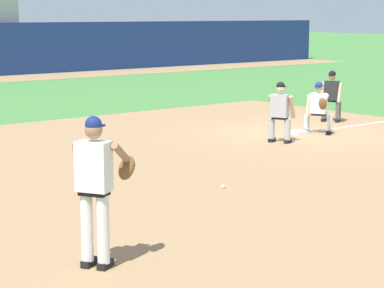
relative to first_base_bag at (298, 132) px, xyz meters
name	(u,v)px	position (x,y,z in m)	size (l,w,h in m)	color
ground_plane	(298,134)	(0.00, 0.00, -0.04)	(160.00, 160.00, 0.00)	#47843D
infield_dirt_patch	(233,177)	(-4.70, -2.77, -0.04)	(18.00, 18.00, 0.01)	#A87F56
first_base_bag	(298,132)	(0.00, 0.00, 0.00)	(0.38, 0.38, 0.09)	white
baseball	(223,187)	(-5.47, -3.36, -0.01)	(0.07, 0.07, 0.07)	white
pitcher	(97,182)	(-9.36, -5.53, 1.01)	(0.84, 0.58, 1.86)	black
first_baseman	(319,106)	(0.43, -0.28, 0.69)	(0.83, 1.01, 1.34)	black
baserunner	(280,110)	(-1.28, -0.60, 0.75)	(0.60, 0.67, 1.46)	black
umpire	(332,94)	(2.36, 0.97, 0.75)	(0.62, 0.67, 1.46)	black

